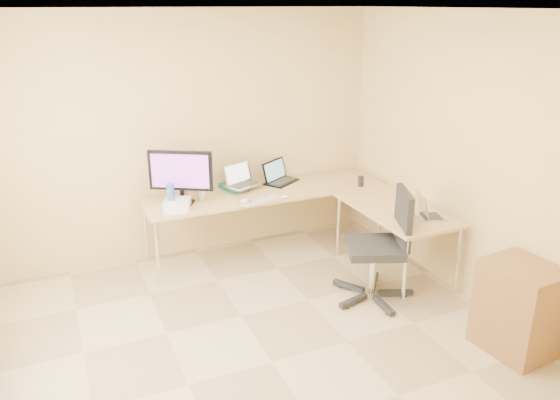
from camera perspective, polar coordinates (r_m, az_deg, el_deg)
name	(u,v)px	position (r m, az deg, el deg)	size (l,w,h in m)	color
floor	(272,362)	(4.40, -0.80, -16.74)	(4.50, 4.50, 0.00)	#C8B386
ceiling	(270,10)	(3.52, -1.02, 19.46)	(4.50, 4.50, 0.00)	white
wall_back	(189,138)	(5.82, -9.63, 6.52)	(4.50, 4.50, 0.00)	#E5C97B
wall_right	(500,171)	(4.94, 22.20, 2.84)	(4.50, 4.50, 0.00)	#E5C97B
desk_main	(267,222)	(5.96, -1.37, -2.33)	(2.65, 0.70, 0.73)	tan
desk_return	(394,242)	(5.60, 11.92, -4.31)	(0.70, 1.30, 0.73)	tan
monitor	(181,177)	(5.47, -10.42, 2.38)	(0.64, 0.21, 0.55)	black
book_stack	(234,187)	(5.90, -4.92, 1.39)	(0.21, 0.29, 0.05)	#186668
laptop_center	(243,175)	(5.82, -3.90, 2.64)	(0.37, 0.28, 0.24)	#B4B4B6
laptop_black	(281,172)	(6.06, 0.13, 2.99)	(0.39, 0.29, 0.25)	black
keyboard	(261,201)	(5.50, -1.97, -0.09)	(0.44, 0.12, 0.02)	silver
mouse	(285,197)	(5.60, 0.51, 0.34)	(0.09, 0.06, 0.03)	white
mug	(201,195)	(5.61, -8.31, 0.54)	(0.11, 0.11, 0.10)	white
cd_stack	(246,203)	(5.45, -3.56, -0.27)	(0.13, 0.13, 0.03)	silver
water_bottle	(171,196)	(5.39, -11.45, 0.40)	(0.07, 0.07, 0.26)	#3B59B6
papers	(174,208)	(5.42, -11.11, -0.88)	(0.22, 0.32, 0.01)	white
white_box	(177,203)	(5.43, -10.78, -0.33)	(0.25, 0.18, 0.09)	white
desk_fan	(186,185)	(5.63, -9.89, 1.55)	(0.23, 0.23, 0.29)	white
black_cup	(361,181)	(6.02, 8.52, 1.97)	(0.07, 0.07, 0.11)	black
laptop_return	(432,208)	(5.27, 15.75, -0.81)	(0.23, 0.29, 0.19)	silver
office_chair	(374,249)	(5.07, 9.90, -5.15)	(0.65, 0.65, 1.08)	black
cabinet	(518,310)	(4.74, 23.83, -10.54)	(0.45, 0.56, 0.77)	brown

